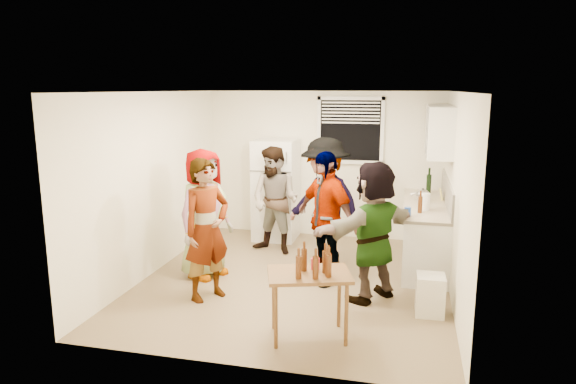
% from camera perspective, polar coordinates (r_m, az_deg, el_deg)
% --- Properties ---
extents(room, '(4.00, 4.50, 2.50)m').
position_cam_1_polar(room, '(7.03, 0.77, -9.76)').
color(room, white).
rests_on(room, ground).
extents(window, '(1.12, 0.10, 1.06)m').
position_cam_1_polar(window, '(8.68, 6.93, 6.80)').
color(window, white).
rests_on(window, room).
extents(refrigerator, '(0.70, 0.70, 1.70)m').
position_cam_1_polar(refrigerator, '(8.72, -1.34, 0.26)').
color(refrigerator, white).
rests_on(refrigerator, ground).
extents(counter_lower, '(0.60, 2.20, 0.86)m').
position_cam_1_polar(counter_lower, '(7.84, 14.92, -4.58)').
color(counter_lower, white).
rests_on(counter_lower, ground).
extents(countertop, '(0.64, 2.22, 0.04)m').
position_cam_1_polar(countertop, '(7.73, 15.09, -1.37)').
color(countertop, beige).
rests_on(countertop, counter_lower).
extents(backsplash, '(0.03, 2.20, 0.36)m').
position_cam_1_polar(backsplash, '(7.70, 17.29, -0.01)').
color(backsplash, '#BAB4AA').
rests_on(backsplash, countertop).
extents(upper_cabinets, '(0.34, 1.60, 0.70)m').
position_cam_1_polar(upper_cabinets, '(7.78, 16.43, 6.62)').
color(upper_cabinets, white).
rests_on(upper_cabinets, room).
extents(kettle, '(0.28, 0.25, 0.20)m').
position_cam_1_polar(kettle, '(7.88, 14.71, -0.95)').
color(kettle, silver).
rests_on(kettle, countertop).
extents(paper_towel, '(0.11, 0.11, 0.24)m').
position_cam_1_polar(paper_towel, '(7.29, 15.03, -1.96)').
color(paper_towel, white).
rests_on(paper_towel, countertop).
extents(wine_bottle, '(0.08, 0.08, 0.31)m').
position_cam_1_polar(wine_bottle, '(8.45, 15.31, -0.16)').
color(wine_bottle, black).
rests_on(wine_bottle, countertop).
extents(beer_bottle_counter, '(0.06, 0.06, 0.22)m').
position_cam_1_polar(beer_bottle_counter, '(7.12, 14.43, -2.26)').
color(beer_bottle_counter, '#47230C').
rests_on(beer_bottle_counter, countertop).
extents(blue_cup, '(0.09, 0.09, 0.12)m').
position_cam_1_polar(blue_cup, '(6.91, 13.12, -2.61)').
color(blue_cup, '#1A43AD').
rests_on(blue_cup, countertop).
extents(picture_frame, '(0.02, 0.19, 0.16)m').
position_cam_1_polar(picture_frame, '(8.03, 16.64, -0.26)').
color(picture_frame, '#EEDE5E').
rests_on(picture_frame, countertop).
extents(trash_bin, '(0.32, 0.32, 0.47)m').
position_cam_1_polar(trash_bin, '(6.17, 15.52, -10.81)').
color(trash_bin, silver).
rests_on(trash_bin, ground).
extents(serving_table, '(0.96, 0.78, 0.70)m').
position_cam_1_polar(serving_table, '(5.56, 2.30, -15.76)').
color(serving_table, brown).
rests_on(serving_table, ground).
extents(beer_bottle_table, '(0.06, 0.06, 0.23)m').
position_cam_1_polar(beer_bottle_table, '(5.18, 4.52, -9.38)').
color(beer_bottle_table, '#47230C').
rests_on(beer_bottle_table, serving_table).
extents(red_cup, '(0.09, 0.09, 0.12)m').
position_cam_1_polar(red_cup, '(5.38, 3.04, -8.55)').
color(red_cup, red).
rests_on(red_cup, serving_table).
extents(guest_grey, '(1.96, 1.51, 0.56)m').
position_cam_1_polar(guest_grey, '(7.29, -9.09, -9.09)').
color(guest_grey, gray).
rests_on(guest_grey, ground).
extents(guest_stripe, '(1.80, 1.48, 0.42)m').
position_cam_1_polar(guest_stripe, '(6.57, -8.77, -11.47)').
color(guest_stripe, '#141933').
rests_on(guest_stripe, ground).
extents(guest_back_left, '(1.25, 1.83, 0.63)m').
position_cam_1_polar(guest_back_left, '(8.17, -1.40, -6.68)').
color(guest_back_left, brown).
rests_on(guest_back_left, ground).
extents(guest_back_right, '(1.95, 2.22, 0.69)m').
position_cam_1_polar(guest_back_right, '(7.58, 4.03, -8.16)').
color(guest_back_right, '#3D3D41').
rests_on(guest_back_right, ground).
extents(guest_black, '(1.92, 2.01, 0.43)m').
position_cam_1_polar(guest_black, '(7.01, 4.03, -9.83)').
color(guest_black, black).
rests_on(guest_black, ground).
extents(guest_orange, '(2.33, 2.31, 0.51)m').
position_cam_1_polar(guest_orange, '(6.55, 9.21, -11.55)').
color(guest_orange, '#F9814C').
rests_on(guest_orange, ground).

